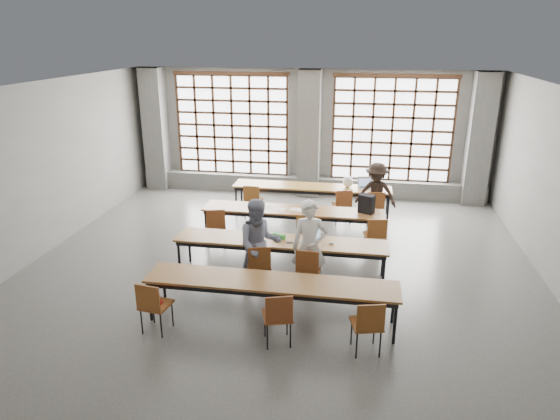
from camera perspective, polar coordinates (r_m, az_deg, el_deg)
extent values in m
plane|color=#52524F|center=(9.63, -0.44, -7.59)|extent=(11.00, 11.00, 0.00)
plane|color=silver|center=(8.62, -0.50, 13.60)|extent=(11.00, 11.00, 0.00)
plane|color=slate|center=(14.26, 3.48, 8.82)|extent=(10.00, 0.00, 10.00)
plane|color=slate|center=(4.23, -14.59, -19.82)|extent=(10.00, 0.00, 10.00)
plane|color=slate|center=(10.98, -27.14, 3.44)|extent=(0.00, 11.00, 11.00)
cube|color=#535351|center=(15.15, -14.02, 8.92)|extent=(0.60, 0.55, 3.50)
cube|color=#535351|center=(13.99, 3.35, 8.61)|extent=(0.60, 0.55, 3.50)
cube|color=#535351|center=(14.22, 21.83, 7.44)|extent=(0.60, 0.55, 3.50)
cube|color=white|center=(14.63, -5.43, 9.64)|extent=(3.20, 0.02, 2.80)
cube|color=black|center=(14.55, -5.51, 9.58)|extent=(3.20, 0.05, 2.80)
cube|color=black|center=(14.87, -5.33, 4.07)|extent=(3.32, 0.07, 0.10)
cube|color=black|center=(14.38, -5.71, 15.28)|extent=(3.32, 0.07, 0.10)
cube|color=white|center=(14.16, 12.68, 8.92)|extent=(3.20, 0.02, 2.80)
cube|color=black|center=(14.08, 12.69, 8.87)|extent=(3.20, 0.05, 2.80)
cube|color=black|center=(14.40, 12.27, 3.19)|extent=(3.32, 0.07, 0.10)
cube|color=black|center=(13.89, 13.15, 14.74)|extent=(3.32, 0.07, 0.10)
cube|color=#535351|center=(14.43, 3.27, 2.81)|extent=(9.80, 0.35, 0.50)
cube|color=brown|center=(12.71, 3.66, 2.66)|extent=(4.00, 0.70, 0.04)
cube|color=black|center=(12.73, 3.65, 2.40)|extent=(3.90, 0.64, 0.08)
cylinder|color=black|center=(12.89, -5.04, 1.15)|extent=(0.05, 0.05, 0.69)
cylinder|color=black|center=(13.42, -4.42, 1.92)|extent=(0.05, 0.05, 0.69)
cylinder|color=black|center=(12.51, 12.25, 0.19)|extent=(0.05, 0.05, 0.69)
cylinder|color=black|center=(13.06, 12.17, 1.02)|extent=(0.05, 0.05, 0.69)
cube|color=brown|center=(11.01, 1.45, -0.01)|extent=(4.00, 0.70, 0.04)
cube|color=black|center=(11.03, 1.45, -0.30)|extent=(3.90, 0.64, 0.08)
cylinder|color=black|center=(11.29, -8.47, -1.69)|extent=(0.05, 0.05, 0.69)
cylinder|color=black|center=(11.81, -7.62, -0.69)|extent=(0.05, 0.05, 0.69)
cylinder|color=black|center=(10.78, 11.37, -2.92)|extent=(0.05, 0.05, 0.69)
cylinder|color=black|center=(11.32, 11.32, -1.82)|extent=(0.05, 0.05, 0.69)
cube|color=brown|center=(9.38, 0.07, -3.57)|extent=(4.00, 0.70, 0.04)
cube|color=black|center=(9.41, 0.07, -3.90)|extent=(3.90, 0.64, 0.08)
cylinder|color=black|center=(9.76, -11.46, -5.38)|extent=(0.05, 0.05, 0.69)
cylinder|color=black|center=(10.25, -10.32, -4.05)|extent=(0.05, 0.05, 0.69)
cylinder|color=black|center=(9.17, 11.76, -7.09)|extent=(0.05, 0.05, 0.69)
cylinder|color=black|center=(9.69, 11.68, -5.57)|extent=(0.05, 0.05, 0.69)
cube|color=brown|center=(7.90, -1.04, -8.22)|extent=(4.00, 0.70, 0.04)
cube|color=black|center=(7.93, -1.04, -8.60)|extent=(3.90, 0.64, 0.08)
cylinder|color=black|center=(8.38, -14.63, -10.05)|extent=(0.05, 0.05, 0.69)
cylinder|color=black|center=(8.84, -13.12, -8.26)|extent=(0.05, 0.05, 0.69)
cylinder|color=black|center=(7.75, 13.00, -12.51)|extent=(0.05, 0.05, 0.69)
cylinder|color=black|center=(8.24, 12.82, -10.39)|extent=(0.05, 0.05, 0.69)
cube|color=brown|center=(12.49, -3.04, 1.11)|extent=(0.43, 0.43, 0.04)
cube|color=brown|center=(12.24, -3.29, 1.85)|extent=(0.40, 0.04, 0.40)
cylinder|color=black|center=(12.57, -3.02, 0.14)|extent=(0.02, 0.02, 0.45)
cube|color=brown|center=(12.22, 7.08, 0.56)|extent=(0.52, 0.52, 0.04)
cube|color=brown|center=(11.96, 7.34, 1.29)|extent=(0.39, 0.14, 0.40)
cylinder|color=black|center=(12.29, 7.04, -0.43)|extent=(0.02, 0.02, 0.45)
cube|color=brown|center=(12.21, 10.83, 0.35)|extent=(0.44, 0.44, 0.04)
cube|color=brown|center=(11.95, 10.96, 1.08)|extent=(0.40, 0.05, 0.40)
cylinder|color=black|center=(12.29, 10.76, -0.64)|extent=(0.02, 0.02, 0.45)
cube|color=brown|center=(10.93, -7.32, -1.77)|extent=(0.52, 0.52, 0.04)
cube|color=brown|center=(10.66, -7.36, -1.01)|extent=(0.39, 0.15, 0.40)
cylinder|color=black|center=(11.01, -7.27, -2.86)|extent=(0.02, 0.02, 0.45)
cube|color=brown|center=(10.54, 3.16, -2.45)|extent=(0.44, 0.44, 0.04)
cube|color=brown|center=(10.27, 2.99, -1.67)|extent=(0.40, 0.05, 0.40)
cylinder|color=black|center=(10.63, 3.13, -3.58)|extent=(0.02, 0.02, 0.45)
cube|color=brown|center=(10.49, 10.78, -2.89)|extent=(0.49, 0.49, 0.04)
cube|color=brown|center=(10.23, 11.07, -2.13)|extent=(0.40, 0.10, 0.40)
cylinder|color=black|center=(10.58, 10.70, -4.02)|extent=(0.02, 0.02, 0.45)
cube|color=brown|center=(9.05, -2.40, -6.30)|extent=(0.51, 0.51, 0.04)
cube|color=brown|center=(8.77, -2.36, -5.51)|extent=(0.39, 0.13, 0.40)
cylinder|color=black|center=(9.15, -2.38, -7.57)|extent=(0.02, 0.02, 0.45)
cube|color=brown|center=(8.92, 3.30, -6.72)|extent=(0.44, 0.44, 0.04)
cube|color=brown|center=(8.64, 3.12, -5.92)|extent=(0.40, 0.05, 0.40)
cylinder|color=black|center=(9.02, 3.27, -8.00)|extent=(0.02, 0.02, 0.45)
cube|color=brown|center=(8.04, -13.99, -10.47)|extent=(0.48, 0.48, 0.04)
cube|color=brown|center=(7.78, -14.90, -9.67)|extent=(0.40, 0.09, 0.40)
cylinder|color=black|center=(8.15, -13.86, -11.84)|extent=(0.02, 0.02, 0.45)
cube|color=maroon|center=(7.53, -0.30, -12.01)|extent=(0.53, 0.53, 0.04)
cube|color=maroon|center=(7.24, -0.10, -11.28)|extent=(0.39, 0.15, 0.40)
cylinder|color=black|center=(7.65, -0.29, -13.45)|extent=(0.02, 0.02, 0.45)
cube|color=brown|center=(7.45, 9.85, -12.72)|extent=(0.51, 0.51, 0.04)
cube|color=brown|center=(7.16, 10.35, -12.01)|extent=(0.40, 0.13, 0.40)
cylinder|color=black|center=(7.57, 9.75, -14.17)|extent=(0.02, 0.02, 0.45)
imported|color=white|center=(8.80, 3.39, -4.24)|extent=(0.67, 0.48, 1.70)
imported|color=navy|center=(8.93, -2.37, -3.93)|extent=(0.98, 0.88, 1.67)
imported|color=black|center=(12.16, 10.92, 1.81)|extent=(1.08, 0.77, 1.52)
cube|color=#B1B1B6|center=(9.35, 3.45, -3.49)|extent=(0.39, 0.30, 0.02)
cube|color=black|center=(9.33, 3.44, -3.45)|extent=(0.32, 0.22, 0.00)
cube|color=#B1B1B6|center=(9.43, 3.67, -2.50)|extent=(0.37, 0.11, 0.26)
cube|color=#8CBAF2|center=(9.43, 3.65, -2.67)|extent=(0.31, 0.09, 0.21)
cube|color=#BCBDC1|center=(12.69, 9.76, 2.52)|extent=(0.41, 0.33, 0.02)
cube|color=black|center=(12.68, 9.77, 2.56)|extent=(0.33, 0.24, 0.00)
cube|color=#BCBDC1|center=(12.79, 9.66, 3.22)|extent=(0.37, 0.14, 0.26)
cube|color=#92B4FD|center=(12.79, 9.67, 3.10)|extent=(0.31, 0.11, 0.21)
ellipsoid|color=silver|center=(9.25, 5.87, -3.76)|extent=(0.12, 0.10, 0.04)
cube|color=green|center=(9.44, -0.15, -2.99)|extent=(0.27, 0.17, 0.09)
cube|color=black|center=(9.25, 1.07, -3.72)|extent=(0.14, 0.09, 0.01)
cube|color=silver|center=(11.14, -1.57, 0.35)|extent=(0.31, 0.23, 0.00)
cube|color=silver|center=(11.00, -0.13, 0.09)|extent=(0.32, 0.25, 0.00)
cube|color=white|center=(10.99, 1.97, 0.06)|extent=(0.33, 0.26, 0.00)
cube|color=black|center=(10.88, 9.86, 0.69)|extent=(0.37, 0.31, 0.40)
ellipsoid|color=white|center=(12.66, 7.76, 3.21)|extent=(0.27, 0.22, 0.29)
cube|color=#B11C15|center=(8.01, -14.02, -10.16)|extent=(0.21, 0.11, 0.06)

